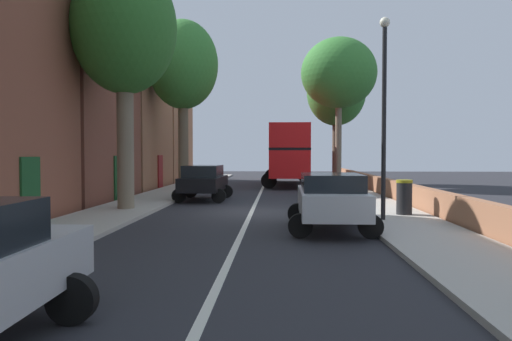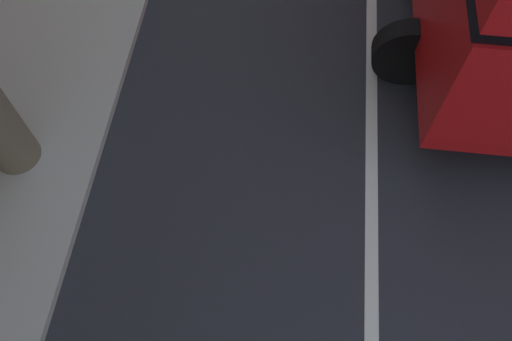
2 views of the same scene
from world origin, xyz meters
The scene contains 0 objects.
Camera 2 is at (-1.15, 7.13, 5.82)m, focal length 35.64 mm.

